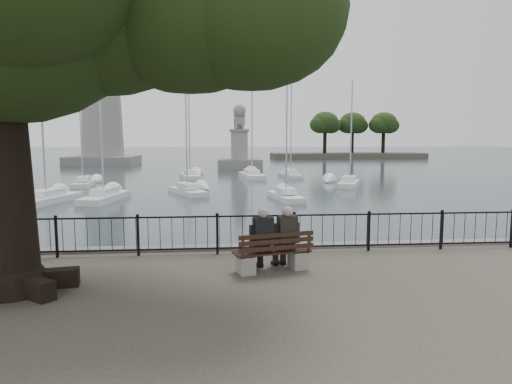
{
  "coord_description": "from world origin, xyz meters",
  "views": [
    {
      "loc": [
        -1.02,
        -9.05,
        2.97
      ],
      "look_at": [
        0.0,
        2.5,
        1.6
      ],
      "focal_mm": 32.0,
      "sensor_mm": 36.0,
      "label": 1
    }
  ],
  "objects": [
    {
      "name": "sailboat_i",
      "position": [
        -8.12,
        20.62,
        -0.66
      ],
      "size": [
        2.34,
        5.55,
        11.55
      ],
      "color": "white",
      "rests_on": "ground"
    },
    {
      "name": "sailboat_b",
      "position": [
        -3.06,
        23.61,
        -0.66
      ],
      "size": [
        3.17,
        4.87,
        10.89
      ],
      "color": "white",
      "rests_on": "ground"
    },
    {
      "name": "sailboat_f",
      "position": [
        2.58,
        36.87,
        -0.64
      ],
      "size": [
        2.36,
        6.26,
        13.26
      ],
      "color": "white",
      "rests_on": "ground"
    },
    {
      "name": "sailboat_d",
      "position": [
        10.18,
        28.42,
        -0.72
      ],
      "size": [
        3.19,
        5.24,
        8.87
      ],
      "color": "white",
      "rests_on": "ground"
    },
    {
      "name": "sailboat_h",
      "position": [
        -3.6,
        36.83,
        -0.66
      ],
      "size": [
        2.54,
        5.81,
        12.01
      ],
      "color": "white",
      "rests_on": "ground"
    },
    {
      "name": "lion_monument",
      "position": [
        2.0,
        49.94,
        1.07
      ],
      "size": [
        5.59,
        5.59,
        8.35
      ],
      "color": "slate",
      "rests_on": "ground"
    },
    {
      "name": "lighthouse",
      "position": [
        -18.0,
        62.0,
        11.64
      ],
      "size": [
        9.8,
        9.8,
        30.04
      ],
      "color": "slate",
      "rests_on": "ground"
    },
    {
      "name": "harbor",
      "position": [
        0.0,
        3.0,
        -0.5
      ],
      "size": [
        260.0,
        260.0,
        1.2
      ],
      "color": "slate",
      "rests_on": "ground"
    },
    {
      "name": "railing",
      "position": [
        0.0,
        2.5,
        0.56
      ],
      "size": [
        22.06,
        0.06,
        1.0
      ],
      "color": "black",
      "rests_on": "ground"
    },
    {
      "name": "sailboat_e",
      "position": [
        -12.1,
        30.21,
        -0.67
      ],
      "size": [
        1.7,
        4.71,
        10.52
      ],
      "color": "white",
      "rests_on": "ground"
    },
    {
      "name": "bench",
      "position": [
        0.24,
        0.85,
        0.32
      ],
      "size": [
        1.83,
        0.95,
        0.92
      ],
      "color": "gray",
      "rests_on": "ground"
    },
    {
      "name": "sailboat_g",
      "position": [
        6.59,
        37.23,
        -0.7
      ],
      "size": [
        1.94,
        4.97,
        9.55
      ],
      "color": "white",
      "rests_on": "ground"
    },
    {
      "name": "sailboat_a",
      "position": [
        -11.4,
        19.91,
        -0.7
      ],
      "size": [
        2.91,
        5.7,
        10.07
      ],
      "color": "white",
      "rests_on": "ground"
    },
    {
      "name": "person_left",
      "position": [
        -0.03,
        0.88,
        0.67
      ],
      "size": [
        0.54,
        0.79,
        1.47
      ],
      "color": "black",
      "rests_on": "ground"
    },
    {
      "name": "far_shore",
      "position": [
        25.54,
        79.46,
        3.0
      ],
      "size": [
        30.0,
        8.6,
        9.18
      ],
      "color": "#3E3A32",
      "rests_on": "ground"
    },
    {
      "name": "person_right",
      "position": [
        0.53,
        1.02,
        0.67
      ],
      "size": [
        0.54,
        0.79,
        1.47
      ],
      "color": "black",
      "rests_on": "ground"
    },
    {
      "name": "sailboat_c",
      "position": [
        3.48,
        20.11,
        -0.7
      ],
      "size": [
        1.95,
        4.76,
        9.1
      ],
      "color": "white",
      "rests_on": "ground"
    }
  ]
}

